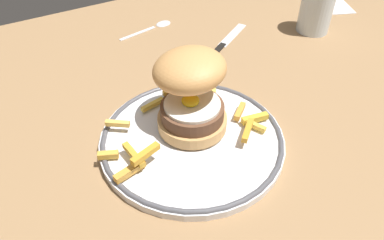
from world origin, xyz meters
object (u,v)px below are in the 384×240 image
at_px(knife, 223,44).
at_px(napkin, 327,3).
at_px(burger, 191,89).
at_px(water_glass, 316,11).
at_px(dinner_plate, 192,139).
at_px(spoon, 158,25).

xyz_separation_m(knife, napkin, (0.33, 0.04, -0.00)).
height_order(burger, water_glass, burger).
relative_size(water_glass, knife, 0.63).
distance_m(dinner_plate, knife, 0.29).
height_order(burger, spoon, burger).
bearing_deg(dinner_plate, spoon, 71.85).
height_order(dinner_plate, spoon, dinner_plate).
relative_size(burger, knife, 0.94).
height_order(burger, napkin, burger).
bearing_deg(spoon, dinner_plate, -108.15).
distance_m(water_glass, knife, 0.22).
bearing_deg(napkin, burger, -156.58).
height_order(dinner_plate, napkin, dinner_plate).
bearing_deg(spoon, water_glass, -33.13).
xyz_separation_m(burger, napkin, (0.52, 0.22, -0.07)).
bearing_deg(dinner_plate, water_glass, 23.14).
bearing_deg(water_glass, knife, 168.39).
relative_size(water_glass, napkin, 0.84).
height_order(dinner_plate, knife, dinner_plate).
bearing_deg(water_glass, spoon, 146.87).
relative_size(dinner_plate, spoon, 2.03).
distance_m(dinner_plate, burger, 0.07).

